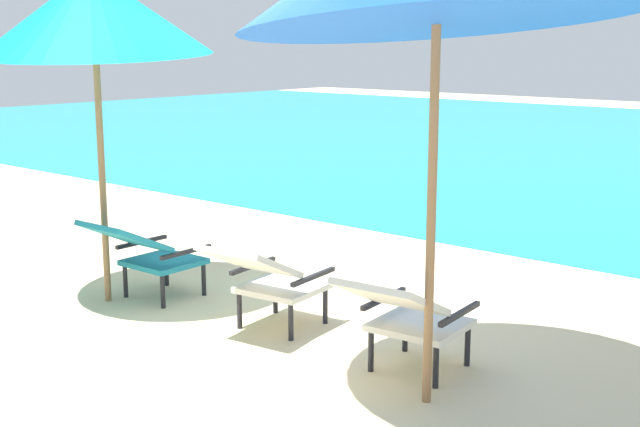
% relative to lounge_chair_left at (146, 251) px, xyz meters
% --- Properties ---
extents(ground_plane, '(40.00, 40.00, 0.00)m').
position_rel_lounge_chair_left_xyz_m(ground_plane, '(1.19, 4.12, -0.40)').
color(ground_plane, beige).
extents(lounge_chair_left, '(0.57, 0.89, 0.68)m').
position_rel_lounge_chair_left_xyz_m(lounge_chair_left, '(0.00, 0.00, 0.00)').
color(lounge_chair_left, teal).
rests_on(lounge_chair_left, ground_plane).
extents(lounge_chair_center, '(0.64, 0.93, 0.68)m').
position_rel_lounge_chair_left_xyz_m(lounge_chair_center, '(1.20, 0.09, 0.00)').
color(lounge_chair_center, silver).
rests_on(lounge_chair_center, ground_plane).
extents(lounge_chair_right, '(0.62, 0.92, 0.68)m').
position_rel_lounge_chair_left_xyz_m(lounge_chair_right, '(2.38, 0.06, 0.00)').
color(lounge_chair_right, silver).
rests_on(lounge_chair_right, ground_plane).
extents(beach_umbrella_left, '(2.35, 2.36, 2.53)m').
position_rel_lounge_chair_left_xyz_m(beach_umbrella_left, '(-0.25, -0.18, 1.77)').
color(beach_umbrella_left, olive).
rests_on(beach_umbrella_left, ground_plane).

